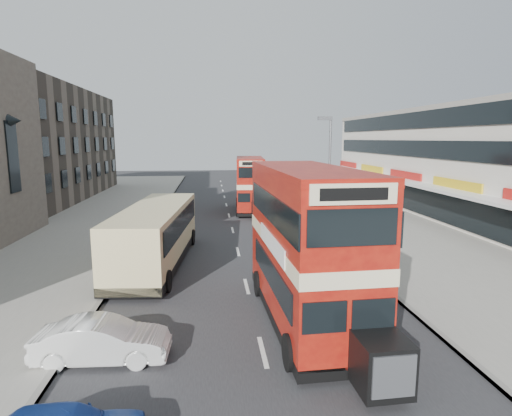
# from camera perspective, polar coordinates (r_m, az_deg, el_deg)

# --- Properties ---
(ground) EXTENTS (160.00, 160.00, 0.00)m
(ground) POSITION_cam_1_polar(r_m,az_deg,el_deg) (12.31, 2.18, -23.30)
(ground) COLOR #28282B
(ground) RESTS_ON ground
(road_surface) EXTENTS (12.00, 90.00, 0.01)m
(road_surface) POSITION_cam_1_polar(r_m,az_deg,el_deg) (31.00, -3.18, -3.00)
(road_surface) COLOR #28282B
(road_surface) RESTS_ON ground
(pavement_right) EXTENTS (12.00, 90.00, 0.15)m
(pavement_right) POSITION_cam_1_polar(r_m,az_deg,el_deg) (33.78, 17.61, -2.28)
(pavement_right) COLOR gray
(pavement_right) RESTS_ON ground
(pavement_left) EXTENTS (12.00, 90.00, 0.15)m
(pavement_left) POSITION_cam_1_polar(r_m,az_deg,el_deg) (32.67, -24.74, -3.10)
(pavement_left) COLOR gray
(pavement_left) RESTS_ON ground
(kerb_left) EXTENTS (0.20, 90.00, 0.16)m
(kerb_left) POSITION_cam_1_polar(r_m,az_deg,el_deg) (31.28, -14.43, -3.05)
(kerb_left) COLOR gray
(kerb_left) RESTS_ON ground
(kerb_right) EXTENTS (0.20, 90.00, 0.16)m
(kerb_right) POSITION_cam_1_polar(r_m,az_deg,el_deg) (31.88, 7.84, -2.60)
(kerb_right) COLOR gray
(kerb_right) RESTS_ON ground
(brick_terrace) EXTENTS (14.00, 28.00, 12.00)m
(brick_terrace) POSITION_cam_1_polar(r_m,az_deg,el_deg) (52.41, -29.43, 7.48)
(brick_terrace) COLOR #66594C
(brick_terrace) RESTS_ON ground
(commercial_row) EXTENTS (9.90, 46.20, 9.30)m
(commercial_row) POSITION_cam_1_polar(r_m,az_deg,el_deg) (38.80, 27.60, 5.44)
(commercial_row) COLOR beige
(commercial_row) RESTS_ON ground
(street_lamp) EXTENTS (1.00, 0.20, 8.12)m
(street_lamp) POSITION_cam_1_polar(r_m,az_deg,el_deg) (29.43, 9.79, 5.62)
(street_lamp) COLOR slate
(street_lamp) RESTS_ON ground
(bus_main) EXTENTS (3.08, 9.97, 5.47)m
(bus_main) POSITION_cam_1_polar(r_m,az_deg,el_deg) (15.22, 6.94, -5.02)
(bus_main) COLOR black
(bus_main) RESTS_ON ground
(bus_second) EXTENTS (2.89, 8.82, 4.78)m
(bus_second) POSITION_cam_1_polar(r_m,az_deg,el_deg) (38.63, -0.82, 3.25)
(bus_second) COLOR black
(bus_second) RESTS_ON ground
(coach) EXTENTS (3.71, 11.14, 2.90)m
(coach) POSITION_cam_1_polar(r_m,az_deg,el_deg) (22.91, -13.40, -3.32)
(coach) COLOR black
(coach) RESTS_ON ground
(car_left_front) EXTENTS (4.02, 1.57, 1.30)m
(car_left_front) POSITION_cam_1_polar(r_m,az_deg,el_deg) (14.03, -20.09, -16.50)
(car_left_front) COLOR white
(car_left_front) RESTS_ON ground
(car_right_a) EXTENTS (5.18, 2.55, 1.45)m
(car_right_a) POSITION_cam_1_polar(r_m,az_deg,el_deg) (28.69, 7.19, -2.61)
(car_right_a) COLOR maroon
(car_right_a) RESTS_ON ground
(car_right_b) EXTENTS (4.71, 2.42, 1.27)m
(car_right_b) POSITION_cam_1_polar(r_m,az_deg,el_deg) (34.14, 5.18, -0.80)
(car_right_b) COLOR #BF4713
(car_right_b) RESTS_ON ground
(car_right_c) EXTENTS (4.10, 1.79, 1.37)m
(car_right_c) POSITION_cam_1_polar(r_m,az_deg,el_deg) (44.21, 2.30, 1.62)
(car_right_c) COLOR #5A88B4
(car_right_c) RESTS_ON ground
(pedestrian_near) EXTENTS (0.79, 0.69, 1.78)m
(pedestrian_near) POSITION_cam_1_polar(r_m,az_deg,el_deg) (27.78, 14.10, -2.55)
(pedestrian_near) COLOR gray
(pedestrian_near) RESTS_ON pavement_right
(pedestrian_far) EXTENTS (1.02, 0.80, 1.61)m
(pedestrian_far) POSITION_cam_1_polar(r_m,az_deg,el_deg) (41.59, 7.20, 1.44)
(pedestrian_far) COLOR gray
(pedestrian_far) RESTS_ON pavement_right
(cyclist) EXTENTS (0.71, 1.68, 2.13)m
(cyclist) POSITION_cam_1_polar(r_m,az_deg,el_deg) (29.74, 4.04, -2.10)
(cyclist) COLOR gray
(cyclist) RESTS_ON ground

